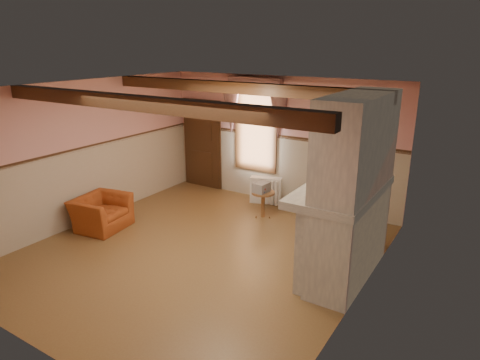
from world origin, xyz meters
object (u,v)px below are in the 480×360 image
Objects in this scene: side_table at (263,204)px; bowl at (346,181)px; radiator at (266,190)px; oil_lamp at (349,173)px; mantel_clock at (357,169)px; armchair at (101,213)px.

side_table is 1.53× the size of bowl.
oil_lamp is at bearing -54.57° from radiator.
radiator is 3.04m from mantel_clock.
mantel_clock is at bearing 90.00° from oil_lamp.
side_table is (2.39, 2.16, -0.04)m from armchair.
mantel_clock reaches higher than armchair.
side_table is 2.67m from oil_lamp.
armchair is at bearing -166.37° from oil_lamp.
bowl reaches higher than armchair.
armchair is 1.40× the size of radiator.
armchair is at bearing -167.44° from bowl.
bowl is (2.42, -1.91, 1.16)m from radiator.
armchair is 4.76m from oil_lamp.
bowl is (2.08, -1.17, 1.19)m from side_table.
side_table is at bearing -56.11° from armchair.
side_table is 0.79× the size of radiator.
oil_lamp is at bearing -27.45° from side_table.
radiator is at bearing 141.74° from bowl.
radiator is (-0.34, 0.74, 0.02)m from side_table.
radiator is at bearing 150.08° from mantel_clock.
mantel_clock is (4.46, 1.51, 1.20)m from armchair.
oil_lamp is at bearing -90.00° from mantel_clock.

